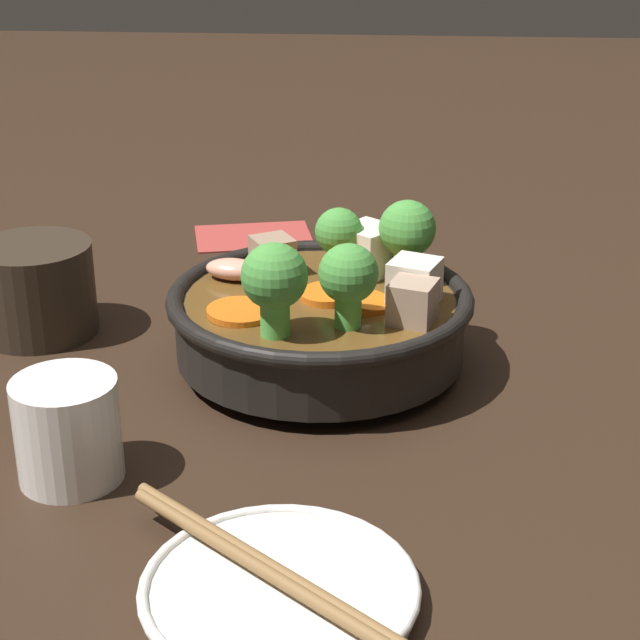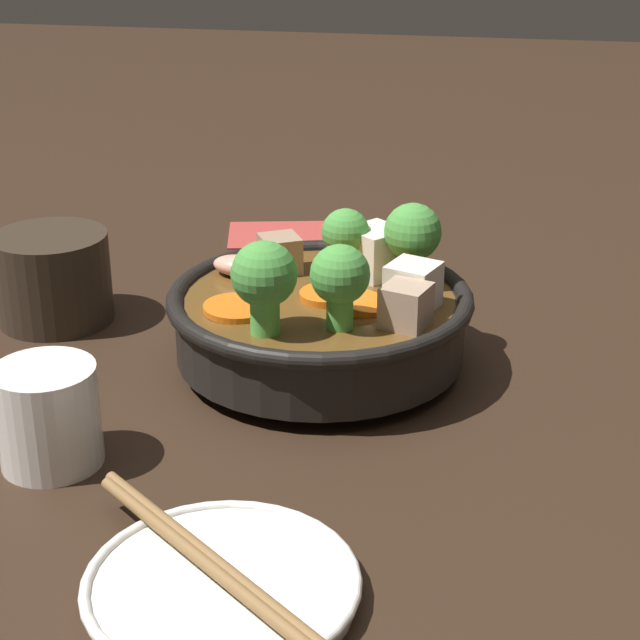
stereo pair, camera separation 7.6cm
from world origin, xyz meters
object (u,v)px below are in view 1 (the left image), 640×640
object	(u,v)px
side_saucer	(278,591)
chopsticks_pair	(278,576)
dark_mug	(34,289)
tea_cup	(68,429)
stirfry_bowl	(323,313)

from	to	relation	value
side_saucer	chopsticks_pair	xyz separation A→B (m)	(0.00, 0.00, 0.01)
dark_mug	chopsticks_pair	bearing A→B (deg)	125.50
side_saucer	tea_cup	bearing A→B (deg)	-38.28
dark_mug	chopsticks_pair	world-z (taller)	dark_mug
stirfry_bowl	dark_mug	bearing A→B (deg)	-11.02
stirfry_bowl	chopsticks_pair	size ratio (longest dim) A/B	1.21
stirfry_bowl	side_saucer	size ratio (longest dim) A/B	1.55
tea_cup	dark_mug	size ratio (longest dim) A/B	0.58
side_saucer	chopsticks_pair	distance (m)	0.01
stirfry_bowl	tea_cup	xyz separation A→B (m)	(0.14, 0.16, -0.01)
tea_cup	chopsticks_pair	distance (m)	0.17
stirfry_bowl	dark_mug	size ratio (longest dim) A/B	1.97
side_saucer	dark_mug	distance (m)	0.38
chopsticks_pair	dark_mug	bearing A→B (deg)	-54.50
stirfry_bowl	chopsticks_pair	distance (m)	0.27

